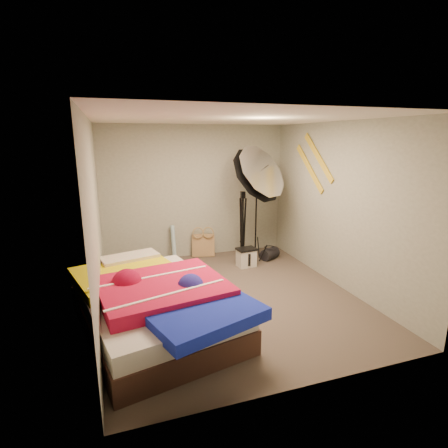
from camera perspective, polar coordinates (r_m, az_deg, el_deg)
name	(u,v)px	position (r m, az deg, el deg)	size (l,w,h in m)	color
floor	(230,297)	(5.21, 1.06, -11.82)	(4.00, 4.00, 0.00)	brown
ceiling	(231,119)	(4.70, 1.20, 16.83)	(4.00, 4.00, 0.00)	silver
wall_back	(196,192)	(6.69, -4.62, 5.18)	(3.50, 3.50, 0.00)	#9EA192
wall_front	(310,261)	(3.06, 13.79, -5.83)	(3.50, 3.50, 0.00)	#9EA192
wall_left	(96,223)	(4.54, -20.20, 0.17)	(4.00, 4.00, 0.00)	#9EA192
wall_right	(339,206)	(5.62, 18.23, 2.85)	(4.00, 4.00, 0.00)	#9EA192
tote_bag	(203,245)	(6.85, -3.40, -3.47)	(0.43, 0.13, 0.43)	tan
wrapping_roll	(174,243)	(6.65, -8.23, -3.08)	(0.08, 0.08, 0.67)	#599BB6
camera_case	(246,258)	(6.32, 3.66, -5.56)	(0.31, 0.22, 0.31)	beige
duffel_bag	(270,254)	(6.74, 7.49, -4.83)	(0.22, 0.22, 0.35)	black
wall_stripe_upper	(318,157)	(6.01, 15.16, 10.48)	(0.02, 1.10, 0.10)	gold
wall_stripe_lower	(309,168)	(6.24, 13.78, 8.83)	(0.02, 1.10, 0.10)	gold
bed	(155,303)	(4.38, -11.24, -12.57)	(2.07, 2.61, 0.65)	#3F261E
photo_umbrella	(256,176)	(6.14, 5.28, 7.83)	(1.10, 1.18, 2.25)	black
camera_tripod	(243,222)	(6.38, 3.05, 0.30)	(0.07, 0.07, 1.33)	black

